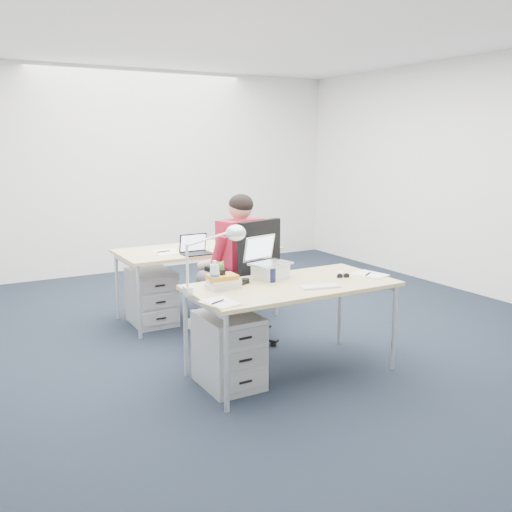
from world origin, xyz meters
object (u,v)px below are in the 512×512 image
at_px(wireless_keyboard, 320,286).
at_px(dark_laptop, 197,244).
at_px(silver_laptop, 271,258).
at_px(book_stack, 223,281).
at_px(seated_person, 230,266).
at_px(drawer_pedestal_near, 229,350).
at_px(water_bottle, 215,275).
at_px(far_cup, 238,236).
at_px(headphones, 235,281).
at_px(desk_far, 197,253).
at_px(cordless_phone, 223,279).
at_px(drawer_pedestal_far, 152,297).
at_px(can_koozie, 271,274).
at_px(sunglasses, 343,276).
at_px(office_chair, 244,307).
at_px(desk_lamp, 206,259).
at_px(computer_mouse, 341,273).
at_px(bear_figurine, 220,271).
at_px(desk_near, 292,289).

relative_size(wireless_keyboard, dark_laptop, 1.06).
xyz_separation_m(silver_laptop, book_stack, (-0.47, -0.09, -0.11)).
relative_size(seated_person, drawer_pedestal_near, 2.44).
distance_m(water_bottle, far_cup, 2.17).
height_order(wireless_keyboard, headphones, headphones).
height_order(desk_far, cordless_phone, cordless_phone).
xyz_separation_m(drawer_pedestal_far, can_koozie, (0.42, -1.63, 0.52)).
height_order(wireless_keyboard, sunglasses, sunglasses).
relative_size(office_chair, water_bottle, 5.17).
height_order(drawer_pedestal_far, desk_lamp, desk_lamp).
xyz_separation_m(drawer_pedestal_near, silver_laptop, (0.48, 0.19, 0.62)).
bearing_deg(cordless_phone, computer_mouse, -12.00).
distance_m(water_bottle, sunglasses, 1.08).
relative_size(drawer_pedestal_near, sunglasses, 5.09).
height_order(drawer_pedestal_near, headphones, headphones).
bearing_deg(desk_far, book_stack, -107.21).
bearing_deg(dark_laptop, silver_laptop, -85.14).
height_order(bear_figurine, desk_lamp, desk_lamp).
distance_m(office_chair, seated_person, 0.40).
relative_size(drawer_pedestal_far, can_koozie, 4.40).
relative_size(office_chair, seated_person, 0.85).
bearing_deg(wireless_keyboard, desk_far, 107.58).
bearing_deg(water_bottle, dark_laptop, 71.48).
distance_m(desk_lamp, dark_laptop, 1.45).
height_order(cordless_phone, sunglasses, cordless_phone).
distance_m(desk_near, computer_mouse, 0.53).
relative_size(sunglasses, desk_lamp, 0.22).
relative_size(cordless_phone, desk_lamp, 0.28).
xyz_separation_m(wireless_keyboard, far_cup, (0.45, 2.15, 0.04)).
bearing_deg(desk_near, wireless_keyboard, -59.13).
bearing_deg(office_chair, desk_lamp, -148.15).
xyz_separation_m(desk_near, seated_person, (-0.02, 1.01, -0.01)).
height_order(wireless_keyboard, desk_lamp, desk_lamp).
bearing_deg(cordless_phone, dark_laptop, 66.62).
height_order(can_koozie, water_bottle, water_bottle).
distance_m(desk_far, water_bottle, 1.70).
relative_size(computer_mouse, cordless_phone, 0.62).
distance_m(wireless_keyboard, book_stack, 0.73).
height_order(desk_near, water_bottle, water_bottle).
height_order(water_bottle, bear_figurine, water_bottle).
distance_m(book_stack, far_cup, 2.12).
relative_size(drawer_pedestal_near, headphones, 2.40).
relative_size(desk_far, book_stack, 7.01).
distance_m(drawer_pedestal_far, far_cup, 1.23).
bearing_deg(book_stack, sunglasses, -10.52).
bearing_deg(drawer_pedestal_near, desk_far, 73.48).
relative_size(seated_person, water_bottle, 6.08).
height_order(computer_mouse, desk_lamp, desk_lamp).
bearing_deg(office_chair, bear_figurine, -148.42).
bearing_deg(book_stack, computer_mouse, -4.71).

